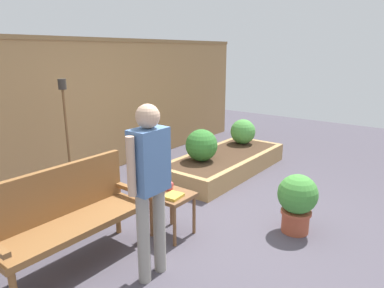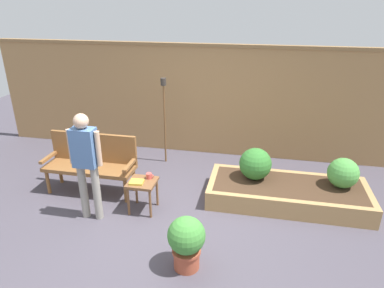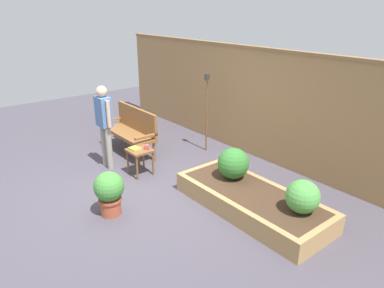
# 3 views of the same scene
# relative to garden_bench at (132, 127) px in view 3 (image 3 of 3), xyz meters

# --- Properties ---
(ground_plane) EXTENTS (14.00, 14.00, 0.00)m
(ground_plane) POSITION_rel_garden_bench_xyz_m (1.40, -0.72, -0.54)
(ground_plane) COLOR #47424C
(fence_back) EXTENTS (8.40, 0.14, 2.16)m
(fence_back) POSITION_rel_garden_bench_xyz_m (1.40, 1.88, 0.55)
(fence_back) COLOR #A37A4C
(fence_back) RESTS_ON ground_plane
(garden_bench) EXTENTS (1.44, 0.48, 0.94)m
(garden_bench) POSITION_rel_garden_bench_xyz_m (0.00, 0.00, 0.00)
(garden_bench) COLOR brown
(garden_bench) RESTS_ON ground_plane
(side_table) EXTENTS (0.40, 0.40, 0.48)m
(side_table) POSITION_rel_garden_bench_xyz_m (1.00, -0.43, -0.15)
(side_table) COLOR brown
(side_table) RESTS_ON ground_plane
(cup_on_table) EXTENTS (0.12, 0.08, 0.08)m
(cup_on_table) POSITION_rel_garden_bench_xyz_m (1.07, -0.32, -0.02)
(cup_on_table) COLOR #CC4C47
(cup_on_table) RESTS_ON side_table
(book_on_table) EXTENTS (0.21, 0.18, 0.03)m
(book_on_table) POSITION_rel_garden_bench_xyz_m (0.94, -0.49, -0.05)
(book_on_table) COLOR gold
(book_on_table) RESTS_ON side_table
(potted_boxwood) EXTENTS (0.44, 0.44, 0.67)m
(potted_boxwood) POSITION_rel_garden_bench_xyz_m (1.88, -1.47, -0.16)
(potted_boxwood) COLOR #A84C33
(potted_boxwood) RESTS_ON ground_plane
(raised_planter_bed) EXTENTS (2.40, 1.00, 0.30)m
(raised_planter_bed) POSITION_rel_garden_bench_xyz_m (3.09, 0.23, -0.39)
(raised_planter_bed) COLOR #AD8451
(raised_planter_bed) RESTS_ON ground_plane
(shrub_near_bench) EXTENTS (0.50, 0.50, 0.50)m
(shrub_near_bench) POSITION_rel_garden_bench_xyz_m (2.58, 0.34, 0.00)
(shrub_near_bench) COLOR brown
(shrub_near_bench) RESTS_ON raised_planter_bed
(shrub_far_corner) EXTENTS (0.45, 0.45, 0.45)m
(shrub_far_corner) POSITION_rel_garden_bench_xyz_m (3.86, 0.34, -0.02)
(shrub_far_corner) COLOR brown
(shrub_far_corner) RESTS_ON raised_planter_bed
(tiki_torch) EXTENTS (0.10, 0.10, 1.62)m
(tiki_torch) POSITION_rel_garden_bench_xyz_m (0.86, 1.25, 0.58)
(tiki_torch) COLOR brown
(tiki_torch) RESTS_ON ground_plane
(person_by_bench) EXTENTS (0.47, 0.20, 1.56)m
(person_by_bench) POSITION_rel_garden_bench_xyz_m (0.34, -0.75, 0.39)
(person_by_bench) COLOR gray
(person_by_bench) RESTS_ON ground_plane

